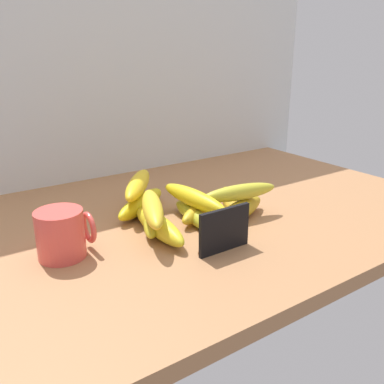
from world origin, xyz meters
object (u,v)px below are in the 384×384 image
banana_6 (159,226)px  banana_7 (240,192)px  banana_1 (231,202)px  banana_3 (238,212)px  banana_5 (203,209)px  banana_8 (152,208)px  banana_4 (153,217)px  banana_10 (138,185)px  banana_9 (194,198)px  chalkboard_sign (224,231)px  banana_2 (141,204)px  coffee_mug (62,234)px  banana_0 (194,216)px

banana_6 → banana_7: bearing=-6.2°
banana_1 → banana_3: bearing=-116.7°
banana_5 → banana_8: bearing=-168.8°
banana_1 → banana_7: size_ratio=1.14×
banana_4 → banana_10: banana_10 is taller
banana_1 → banana_6: size_ratio=1.06×
banana_9 → banana_10: bearing=120.0°
banana_3 → banana_5: (-4.75, 6.20, -0.17)cm
chalkboard_sign → banana_2: bearing=98.4°
banana_1 → banana_6: banana_6 is taller
chalkboard_sign → banana_9: bearing=77.2°
banana_3 → banana_4: bearing=153.2°
coffee_mug → banana_7: bearing=-6.5°
coffee_mug → banana_10: coffee_mug is taller
banana_4 → banana_6: banana_6 is taller
banana_6 → banana_7: 19.76cm
banana_3 → banana_6: 18.15cm
banana_7 → banana_4: bearing=158.3°
banana_3 → banana_10: (-14.72, 17.80, 4.14)cm
banana_6 → banana_9: (10.12, 2.37, 3.12)cm
chalkboard_sign → banana_3: size_ratio=0.55×
coffee_mug → banana_6: size_ratio=0.51×
banana_3 → banana_4: 18.28cm
banana_8 → banana_9: banana_8 is taller
chalkboard_sign → banana_3: bearing=39.4°
banana_1 → banana_3: (-3.09, -6.16, 0.35)cm
chalkboard_sign → coffee_mug: size_ratio=1.10×
banana_3 → banana_6: size_ratio=1.03×
banana_4 → banana_5: same height
banana_5 → banana_10: size_ratio=0.88×
banana_9 → chalkboard_sign: bearing=-102.8°
banana_4 → banana_7: 19.50cm
coffee_mug → banana_5: coffee_mug is taller
banana_0 → banana_4: (-7.93, 3.74, 0.28)cm
banana_6 → banana_8: banana_8 is taller
banana_0 → coffee_mug: bearing=178.0°
banana_0 → banana_7: 11.21cm
chalkboard_sign → banana_2: 25.74cm
chalkboard_sign → banana_0: (2.71, 13.61, -2.18)cm
banana_8 → banana_5: bearing=11.2°
banana_2 → banana_3: bearing=-47.7°
banana_5 → banana_0: bearing=-155.1°
banana_10 → banana_4: bearing=-99.4°
banana_5 → banana_8: (-14.31, -2.83, 4.22)cm
banana_3 → banana_5: 7.81cm
banana_5 → banana_7: 8.90cm
coffee_mug → banana_10: size_ratio=0.50×
banana_1 → banana_4: size_ratio=1.05×
coffee_mug → banana_3: bearing=-8.6°
banana_1 → banana_3: 6.90cm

